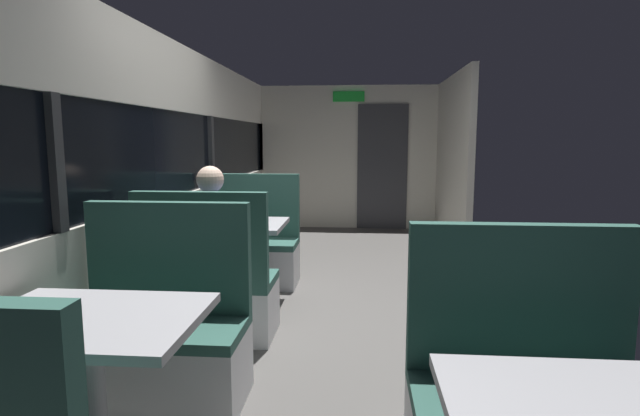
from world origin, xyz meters
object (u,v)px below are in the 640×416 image
dining_table_near_window (90,339)px  seated_passenger (211,263)px  bench_near_window_facing_entry (161,343)px  dining_table_mid_window (232,234)px  bench_mid_window_facing_entry (251,251)px  bench_front_aisle_facing_entry (526,416)px  bench_mid_window_facing_end (209,294)px

dining_table_near_window → seated_passenger: bearing=90.0°
bench_near_window_facing_entry → dining_table_mid_window: size_ratio=1.22×
bench_mid_window_facing_entry → bench_front_aisle_facing_entry: 3.40m
dining_table_near_window → bench_mid_window_facing_entry: 3.01m
bench_front_aisle_facing_entry → dining_table_near_window: bearing=-176.8°
bench_mid_window_facing_end → seated_passenger: size_ratio=0.87×
bench_near_window_facing_entry → seated_passenger: size_ratio=0.87×
dining_table_mid_window → seated_passenger: size_ratio=0.71×
dining_table_mid_window → bench_front_aisle_facing_entry: (1.79, -2.19, -0.31)m
bench_mid_window_facing_entry → seated_passenger: 1.34m
dining_table_near_window → bench_mid_window_facing_entry: bearing=90.0°
bench_mid_window_facing_end → bench_front_aisle_facing_entry: (1.79, -1.50, 0.00)m
bench_near_window_facing_entry → bench_mid_window_facing_entry: 2.29m
bench_mid_window_facing_entry → seated_passenger: size_ratio=0.87×
bench_mid_window_facing_entry → bench_front_aisle_facing_entry: same height
bench_mid_window_facing_end → seated_passenger: 0.22m
bench_front_aisle_facing_entry → bench_mid_window_facing_end: bearing=140.1°
dining_table_near_window → bench_mid_window_facing_entry: (0.00, 2.99, -0.31)m
dining_table_near_window → bench_mid_window_facing_end: (0.00, 1.59, -0.31)m
bench_near_window_facing_entry → bench_mid_window_facing_end: bearing=90.0°
bench_mid_window_facing_end → bench_mid_window_facing_entry: 1.40m
dining_table_near_window → seated_passenger: seated_passenger is taller
bench_near_window_facing_entry → bench_mid_window_facing_entry: (0.00, 2.29, 0.00)m
bench_front_aisle_facing_entry → seated_passenger: 2.39m
bench_mid_window_facing_end → bench_mid_window_facing_entry: bearing=90.0°
dining_table_mid_window → seated_passenger: (0.00, -0.63, -0.10)m
bench_mid_window_facing_entry → bench_front_aisle_facing_entry: (1.79, -2.89, 0.00)m
bench_near_window_facing_entry → dining_table_mid_window: bearing=90.0°
dining_table_near_window → bench_mid_window_facing_entry: bench_mid_window_facing_entry is taller
dining_table_near_window → bench_near_window_facing_entry: bench_near_window_facing_entry is taller
dining_table_mid_window → bench_mid_window_facing_end: (0.00, -0.70, -0.31)m
bench_mid_window_facing_entry → seated_passenger: bearing=-90.0°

